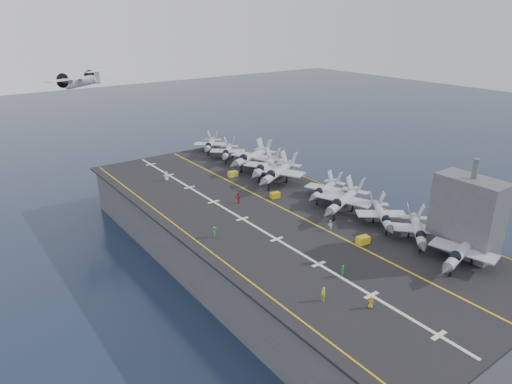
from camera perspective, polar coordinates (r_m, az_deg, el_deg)
ground at (r=90.75m, az=1.51°, el=-8.42°), size 500.00×500.00×0.00m
hull at (r=88.38m, az=1.54°, el=-5.60°), size 36.00×90.00×10.00m
flight_deck at (r=86.16m, az=1.57°, el=-2.51°), size 38.00×92.00×0.40m
foul_line at (r=87.79m, az=3.12°, el=-1.91°), size 0.35×90.00×0.02m
landing_centerline at (r=82.84m, az=-1.72°, el=-3.36°), size 0.50×90.00×0.02m
deck_edge_port at (r=77.79m, az=-8.44°, el=-5.32°), size 0.25×90.00×0.02m
deck_edge_stbd at (r=97.68m, az=10.20°, el=0.22°), size 0.25×90.00×0.02m
island_superstructure at (r=76.10m, az=25.02°, el=-1.63°), size 5.00×10.00×15.00m
fighter_jet_0 at (r=73.39m, az=24.35°, el=-6.70°), size 15.96×12.44×4.92m
fighter_jet_1 at (r=78.25m, az=19.59°, el=-4.40°), size 15.57×15.32×4.56m
fighter_jet_2 at (r=82.17m, az=15.48°, el=-2.70°), size 14.62×15.41×4.46m
fighter_jet_3 at (r=85.90m, az=10.92°, el=-0.93°), size 17.92×15.02×5.30m
fighter_jet_4 at (r=91.81m, az=8.63°, el=0.42°), size 15.10×12.69×4.46m
fighter_jet_5 at (r=99.02m, az=2.77°, el=2.58°), size 19.64×17.24×5.71m
fighter_jet_6 at (r=103.49m, az=1.18°, el=3.31°), size 18.28×16.85×5.28m
fighter_jet_7 at (r=109.94m, az=-0.54°, el=4.51°), size 19.35×16.31×5.71m
fighter_jet_8 at (r=116.56m, az=-3.61°, el=5.16°), size 15.21×15.76×4.58m
tow_cart_a at (r=76.00m, az=13.24°, el=-5.86°), size 2.18×1.58×1.21m
tow_cart_b at (r=92.16m, az=2.41°, el=-0.39°), size 2.06×1.53×1.12m
tow_cart_c at (r=104.35m, az=-2.91°, el=2.27°), size 2.20×1.54×1.25m
crew_0 at (r=60.69m, az=14.17°, el=-13.21°), size 1.09×1.18×1.63m
crew_1 at (r=60.78m, az=8.41°, el=-12.51°), size 0.91×1.24×1.93m
crew_3 at (r=76.16m, az=-5.21°, el=-4.99°), size 1.15×1.35×1.90m
crew_4 at (r=89.42m, az=-2.19°, el=-0.78°), size 1.43×1.30×1.98m
crew_5 at (r=103.48m, az=-11.13°, el=1.96°), size 1.40×1.10×2.06m
crew_6 at (r=66.24m, az=10.75°, el=-9.67°), size 1.23×1.28×1.78m
crew_7 at (r=79.23m, az=9.24°, el=-4.14°), size 1.12×1.30×1.83m
transport_plane at (r=130.48m, az=-20.88°, el=12.69°), size 24.18×20.55×4.84m
fighter_jet_9 at (r=123.56m, az=-5.76°, el=6.02°), size 15.21×15.76×4.58m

